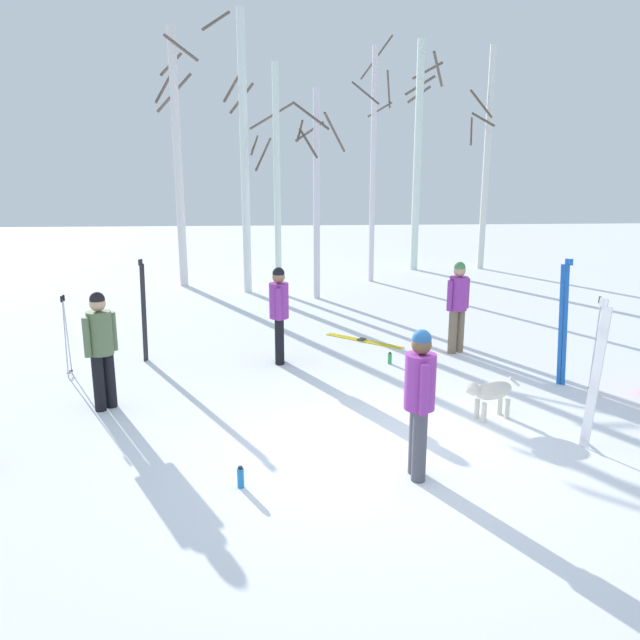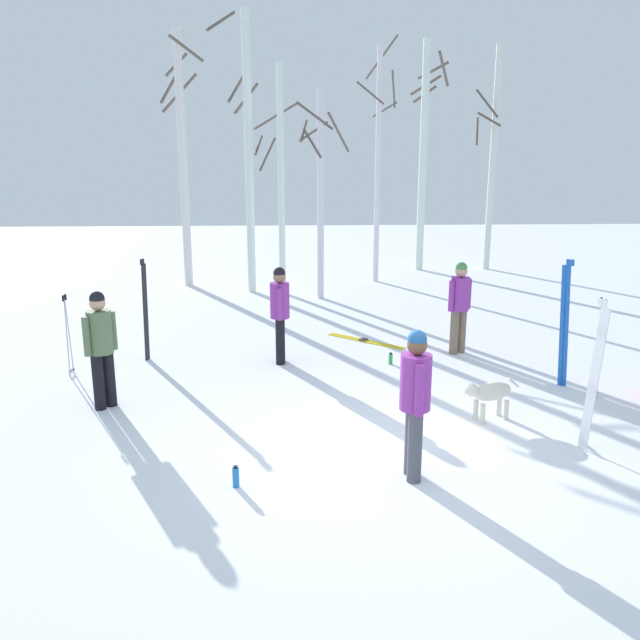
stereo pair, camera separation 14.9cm
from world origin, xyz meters
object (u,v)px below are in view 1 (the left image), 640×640
person_1 (458,301)px  birch_tree_5 (418,153)px  ski_pair_lying_0 (363,341)px  ski_pair_planted_0 (144,311)px  water_bottle_1 (390,358)px  person_3 (279,309)px  birch_tree_1 (244,152)px  ski_pair_planted_2 (596,376)px  person_0 (420,394)px  dog (491,392)px  ski_pair_planted_1 (563,323)px  birch_tree_3 (316,190)px  ski_poles_1 (597,343)px  birch_tree_0 (178,156)px  birch_tree_2 (276,179)px  person_2 (101,343)px  birch_tree_4 (373,162)px  ski_poles_0 (66,333)px  birch_tree_6 (486,159)px  water_bottle_0 (241,477)px

person_1 → birch_tree_5: 10.10m
ski_pair_lying_0 → birch_tree_5: (2.89, 8.73, 3.79)m
ski_pair_planted_0 → water_bottle_1: ski_pair_planted_0 is taller
person_3 → ski_pair_planted_0: ski_pair_planted_0 is taller
ski_pair_planted_0 → birch_tree_1: 6.98m
ski_pair_planted_2 → ski_pair_planted_0: bearing=146.8°
person_0 → dog: size_ratio=1.99×
ski_pair_planted_1 → birch_tree_3: size_ratio=0.38×
person_1 → ski_poles_1: size_ratio=1.14×
birch_tree_0 → birch_tree_3: birch_tree_0 is taller
birch_tree_2 → birch_tree_5: bearing=39.3°
water_bottle_1 → ski_pair_planted_0: bearing=173.4°
person_1 → ski_pair_planted_0: bearing=-178.9°
birch_tree_5 → ski_pair_lying_0: bearing=-108.3°
person_2 → birch_tree_4: bearing=61.9°
ski_pair_planted_0 → birch_tree_0: size_ratio=0.26×
ski_poles_0 → birch_tree_3: 7.79m
ski_poles_1 → birch_tree_2: size_ratio=0.25×
ski_poles_1 → birch_tree_4: size_ratio=0.22×
dog → ski_pair_planted_1: ski_pair_planted_1 is taller
ski_pair_planted_0 → birch_tree_3: birch_tree_3 is taller
ski_pair_lying_0 → birch_tree_2: (-1.71, 4.97, 3.05)m
birch_tree_0 → birch_tree_3: (3.76, -2.04, -0.87)m
ski_poles_0 → birch_tree_2: bearing=62.9°
water_bottle_1 → birch_tree_6: bearing=64.5°
person_1 → person_2: 6.28m
dog → birch_tree_5: birch_tree_5 is taller
person_0 → birch_tree_6: bearing=69.7°
person_3 → birch_tree_6: (6.82, 10.05, 2.66)m
person_3 → person_1: bearing=7.2°
person_2 → birch_tree_0: 9.94m
birch_tree_6 → birch_tree_3: bearing=-142.2°
birch_tree_1 → water_bottle_0: bearing=-87.6°
person_3 → birch_tree_5: 11.37m
ski_poles_1 → birch_tree_0: 12.42m
birch_tree_3 → birch_tree_6: size_ratio=0.74×
birch_tree_6 → birch_tree_1: bearing=-155.2°
ski_poles_0 → water_bottle_0: ski_poles_0 is taller
ski_pair_planted_1 → ski_poles_1: (0.34, -0.46, -0.20)m
ski_pair_planted_2 → birch_tree_2: birch_tree_2 is taller
person_0 → ski_poles_1: person_0 is taller
person_3 → water_bottle_1: (1.94, -0.19, -0.88)m
ski_poles_0 → birch_tree_0: (0.72, 8.06, 2.95)m
ski_pair_planted_0 → water_bottle_1: 4.44m
ski_pair_lying_0 → birch_tree_3: (-0.69, 4.23, 2.80)m
ski_poles_1 → birch_tree_4: (-2.00, 9.80, 2.71)m
birch_tree_1 → birch_tree_4: 3.95m
person_3 → dog: size_ratio=1.99×
ski_pair_planted_2 → birch_tree_6: bearing=77.6°
birch_tree_1 → ski_pair_lying_0: bearing=-63.8°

